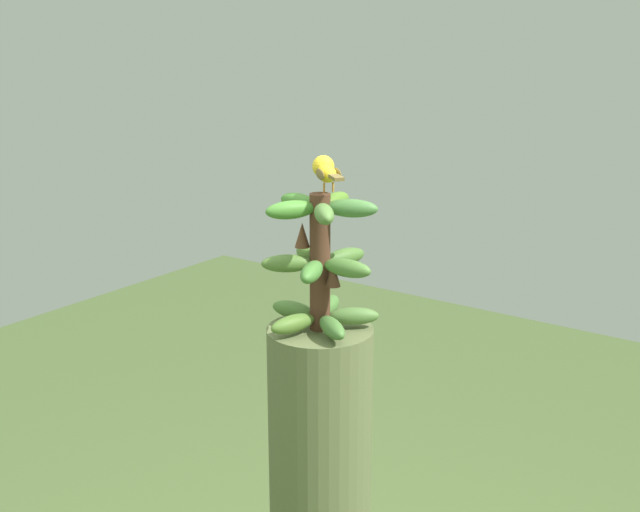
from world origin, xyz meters
The scene contains 2 objects.
banana_bunch centered at (0.00, 0.00, 1.54)m, with size 0.29×0.28×0.33m.
perched_bird centered at (0.04, 0.01, 1.75)m, with size 0.13×0.15×0.08m.
Camera 1 is at (-1.48, -1.06, 2.07)m, focal length 44.93 mm.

